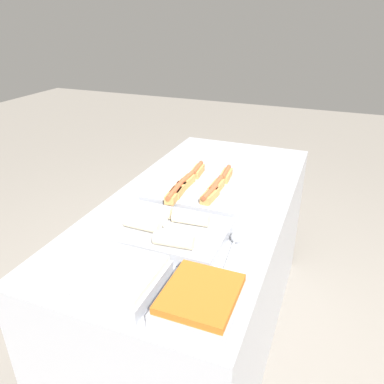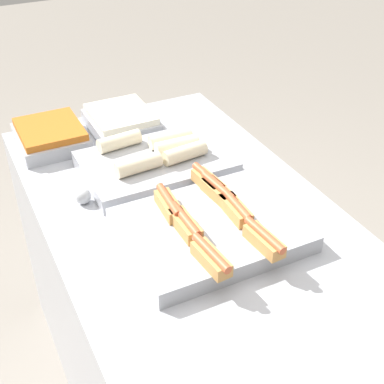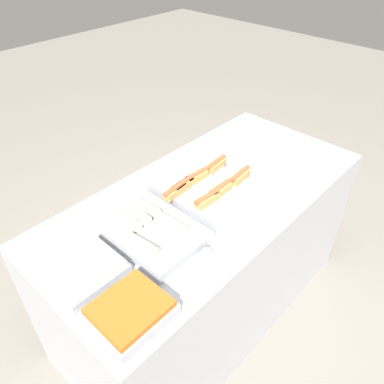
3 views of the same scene
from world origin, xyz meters
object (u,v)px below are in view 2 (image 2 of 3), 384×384
Objects in this scene: tray_side_front at (51,136)px; tray_side_back at (121,121)px; tray_wraps at (156,161)px; serving_spoon_near at (82,195)px; tray_hotdogs at (211,227)px.

tray_side_back is (0.00, 0.26, 0.00)m from tray_side_front.
serving_spoon_near is (0.06, -0.27, -0.01)m from tray_wraps.
tray_side_front is (-0.70, -0.26, 0.00)m from tray_hotdogs.
tray_side_front is (-0.32, -0.27, 0.00)m from tray_wraps.
tray_hotdogs is 1.80× the size of tray_side_front.
tray_hotdogs reaches higher than serving_spoon_near.
tray_wraps is 0.32m from tray_side_back.
serving_spoon_near is (0.38, -0.00, -0.01)m from tray_side_front.
tray_side_back is 0.46m from serving_spoon_near.
tray_side_front is 1.24× the size of serving_spoon_near.
tray_hotdogs and tray_wraps have the same top height.
tray_wraps is 2.22× the size of serving_spoon_near.
tray_hotdogs is at bearing -0.19° from tray_wraps.
tray_side_back is 1.24× the size of serving_spoon_near.
tray_hotdogs reaches higher than tray_side_front.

